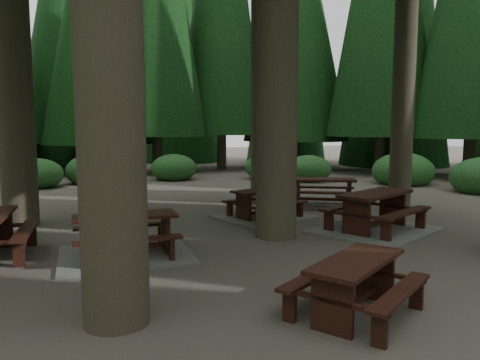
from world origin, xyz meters
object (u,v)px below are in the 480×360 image
object	(u,v)px
picnic_table_a	(375,218)
picnic_table_d	(324,188)
picnic_table_f	(126,243)
picnic_table_e	(356,278)
picnic_table_c	(265,209)

from	to	relation	value
picnic_table_a	picnic_table_d	world-z (taller)	picnic_table_a
picnic_table_d	picnic_table_f	size ratio (longest dim) A/B	0.99
picnic_table_a	picnic_table_e	distance (m)	4.81
picnic_table_d	picnic_table_e	world-z (taller)	picnic_table_d
picnic_table_e	picnic_table_f	bearing A→B (deg)	89.74
picnic_table_c	picnic_table_d	distance (m)	2.63
picnic_table_c	picnic_table_e	size ratio (longest dim) A/B	1.25
picnic_table_d	picnic_table_c	bearing A→B (deg)	-124.48
picnic_table_a	picnic_table_e	world-z (taller)	picnic_table_a
picnic_table_a	picnic_table_d	distance (m)	3.42
picnic_table_e	picnic_table_f	distance (m)	4.24
picnic_table_c	picnic_table_f	distance (m)	4.36
picnic_table_d	picnic_table_f	xyz separation A→B (m)	(-6.08, -3.39, -0.27)
picnic_table_d	picnic_table_e	distance (m)	8.00
picnic_table_d	picnic_table_e	size ratio (longest dim) A/B	1.12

